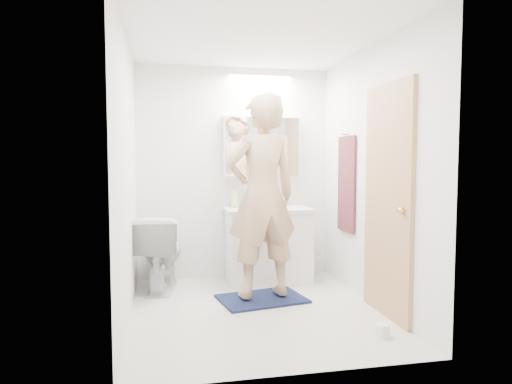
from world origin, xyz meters
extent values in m
plane|color=silver|center=(0.00, 0.00, 0.00)|extent=(2.50, 2.50, 0.00)
plane|color=white|center=(0.00, 0.00, 2.40)|extent=(2.50, 2.50, 0.00)
plane|color=white|center=(0.00, 1.25, 1.20)|extent=(2.50, 0.00, 2.50)
plane|color=white|center=(0.00, -1.25, 1.20)|extent=(2.50, 0.00, 2.50)
plane|color=white|center=(-1.10, 0.00, 1.20)|extent=(0.00, 2.50, 2.50)
plane|color=white|center=(1.10, 0.00, 1.20)|extent=(0.00, 2.50, 2.50)
cube|color=white|center=(0.33, 0.96, 0.39)|extent=(0.90, 0.55, 0.78)
cube|color=white|center=(0.33, 0.96, 0.80)|extent=(0.95, 0.58, 0.04)
cylinder|color=white|center=(0.33, 0.99, 0.84)|extent=(0.36, 0.36, 0.03)
cylinder|color=silver|center=(0.33, 1.19, 0.90)|extent=(0.02, 0.02, 0.16)
cube|color=white|center=(0.30, 1.18, 1.50)|extent=(0.88, 0.14, 0.70)
cube|color=silver|center=(0.30, 1.10, 1.50)|extent=(0.84, 0.01, 0.66)
imported|color=silver|center=(-0.85, 0.85, 0.39)|extent=(0.56, 0.83, 0.79)
cube|color=#141E40|center=(0.11, 0.28, 0.01)|extent=(0.89, 0.69, 0.02)
imported|color=tan|center=(0.11, 0.28, 1.01)|extent=(0.78, 0.58, 1.93)
cube|color=#A48252|center=(1.08, -0.35, 1.00)|extent=(0.04, 0.80, 2.00)
sphere|color=gold|center=(1.04, -0.65, 0.95)|extent=(0.06, 0.06, 0.06)
cube|color=#101A34|center=(1.08, 0.55, 1.10)|extent=(0.02, 0.42, 1.00)
cylinder|color=silver|center=(1.07, 0.55, 1.62)|extent=(0.07, 0.02, 0.02)
imported|color=#C2C37E|center=(-0.03, 1.11, 0.94)|extent=(0.13, 0.13, 0.24)
imported|color=#5EA5CB|center=(0.13, 1.15, 0.90)|extent=(0.11, 0.11, 0.17)
imported|color=#4271C7|center=(0.49, 1.12, 0.86)|extent=(0.12, 0.12, 0.09)
cylinder|color=white|center=(0.83, -0.79, 0.05)|extent=(0.11, 0.11, 0.10)
camera|label=1|loc=(-0.79, -3.90, 1.35)|focal=31.74mm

